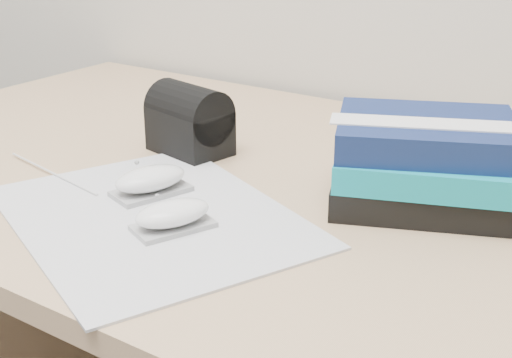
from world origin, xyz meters
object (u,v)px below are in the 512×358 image
Objects in this scene: mouse_front at (173,215)px; pouch at (189,120)px; desk at (342,321)px; book_stack at (426,162)px; mouse_rear at (151,181)px.

pouch reaches higher than mouse_front.
desk is 5.89× the size of book_stack.
book_stack reaches higher than pouch.
mouse_front is 0.79× the size of pouch.
pouch is (-0.25, -0.05, 0.28)m from desk.
pouch is at bearing -169.40° from desk.
desk is 0.38m from pouch.
pouch is at bearing -177.19° from book_stack.
mouse_front is 0.38× the size of book_stack.
mouse_rear is at bearing 144.98° from mouse_front.
mouse_rear is 0.11m from mouse_front.
desk is at bearing 10.60° from pouch.
book_stack is 2.07× the size of pouch.
mouse_front is 0.32m from book_stack.
pouch reaches higher than mouse_rear.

